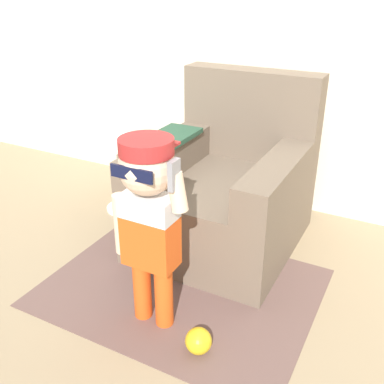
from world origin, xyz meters
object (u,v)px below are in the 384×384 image
(side_table, at_px, (123,169))
(armchair, at_px, (226,190))
(person_child, at_px, (149,207))
(toy_ball, at_px, (198,341))

(side_table, bearing_deg, armchair, -1.88)
(person_child, bearing_deg, armchair, 90.23)
(person_child, bearing_deg, toy_ball, -16.57)
(armchair, xyz_separation_m, person_child, (0.00, -0.89, 0.29))
(person_child, xyz_separation_m, side_table, (-0.82, 0.91, -0.32))
(toy_ball, bearing_deg, person_child, 163.43)
(armchair, xyz_separation_m, toy_ball, (0.30, -0.98, -0.29))
(person_child, relative_size, side_table, 1.80)
(armchair, xyz_separation_m, side_table, (-0.82, 0.03, -0.03))
(toy_ball, bearing_deg, side_table, 138.22)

